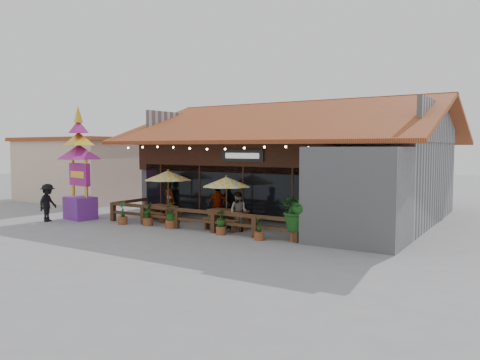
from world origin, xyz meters
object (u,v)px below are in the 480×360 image
Objects in this scene: thai_sign_tower at (79,155)px; tropical_plant at (298,210)px; picnic_table_left at (163,210)px; picnic_table_right at (228,216)px; pedestrian at (48,203)px; umbrella_right at (226,182)px; umbrella_left at (168,176)px.

thai_sign_tower is 2.93× the size of tropical_plant.
picnic_table_right reaches higher than picnic_table_left.
pedestrian is (-12.26, -2.08, -0.27)m from tropical_plant.
tropical_plant is 12.43m from pedestrian.
picnic_table_right is at bearing 167.60° from tropical_plant.
picnic_table_left is 0.98× the size of pedestrian.
umbrella_right is at bearing 142.71° from picnic_table_right.
umbrella_left reaches higher than umbrella_right.
tropical_plant reaches higher than picnic_table_right.
tropical_plant is (3.73, -0.82, 0.61)m from picnic_table_right.
umbrella_left is 5.95m from pedestrian.
umbrella_left is 4.64m from thai_sign_tower.
thai_sign_tower is at bearing -168.66° from picnic_table_right.
pedestrian reaches higher than picnic_table_right.
picnic_table_right is 3.86m from tropical_plant.
umbrella_right is 1.50m from picnic_table_right.
pedestrian is at bearing -161.25° from picnic_table_right.
picnic_table_left is 7.87m from tropical_plant.
umbrella_left reaches higher than tropical_plant.
pedestrian is at bearing -118.24° from thai_sign_tower.
picnic_table_left is 5.01m from thai_sign_tower.
umbrella_right is 1.45× the size of pedestrian.
umbrella_left is at bearing 175.01° from picnic_table_right.
umbrella_left is 1.17× the size of umbrella_right.
picnic_table_right is 0.87× the size of tropical_plant.
umbrella_right is at bearing 12.48° from thai_sign_tower.
tropical_plant is at bearing -13.65° from umbrella_right.
pedestrian reaches higher than picnic_table_left.
pedestrian is (-8.53, -2.90, 0.34)m from picnic_table_right.
umbrella_right is 0.44× the size of thai_sign_tower.
thai_sign_tower is at bearing -176.29° from tropical_plant.
picnic_table_left is 4.05m from picnic_table_right.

